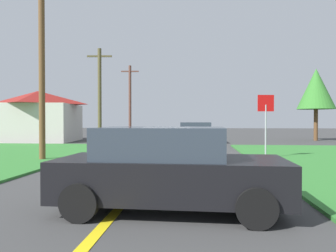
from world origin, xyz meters
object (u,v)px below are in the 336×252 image
object	(u,v)px
utility_pole_far	(130,100)
oak_tree_left	(316,89)
car_approaching_junction	(192,133)
utility_pole_mid	(100,95)
stop_sign	(266,114)
utility_pole_near	(42,55)
car_behind_on_main_road	(169,169)
barn	(38,116)

from	to	relation	value
utility_pole_far	oak_tree_left	xyz separation A→B (m)	(17.25, -3.38, 0.68)
car_approaching_junction	utility_pole_mid	distance (m)	7.55
stop_sign	utility_pole_near	xyz separation A→B (m)	(-9.80, -1.32, 2.54)
car_approaching_junction	utility_pole_mid	bearing A→B (deg)	15.15
car_behind_on_main_road	barn	distance (m)	24.02
stop_sign	utility_pole_far	distance (m)	20.63
stop_sign	car_approaching_junction	xyz separation A→B (m)	(-3.47, 10.35, -1.24)
car_approaching_junction	utility_pole_mid	size ratio (longest dim) A/B	0.61
utility_pole_mid	barn	size ratio (longest dim) A/B	1.07
utility_pole_far	oak_tree_left	bearing A→B (deg)	-11.10
oak_tree_left	utility_pole_mid	bearing A→B (deg)	-160.28
utility_pole_mid	stop_sign	bearing A→B (deg)	-39.35
stop_sign	utility_pole_far	xyz separation A→B (m)	(-9.92, 18.00, 1.79)
stop_sign	utility_pole_mid	size ratio (longest dim) A/B	0.41
utility_pole_mid	utility_pole_far	world-z (taller)	utility_pole_far
car_behind_on_main_road	utility_pole_far	xyz separation A→B (m)	(-6.29, 26.64, 3.03)
stop_sign	barn	xyz separation A→B (m)	(-16.50, 11.60, 0.09)
stop_sign	oak_tree_left	world-z (taller)	oak_tree_left
utility_pole_mid	utility_pole_far	size ratio (longest dim) A/B	0.95
car_behind_on_main_road	utility_pole_mid	distance (m)	18.42
car_behind_on_main_road	car_approaching_junction	xyz separation A→B (m)	(0.16, 18.99, -0.00)
car_behind_on_main_road	utility_pole_mid	size ratio (longest dim) A/B	0.63
utility_pole_far	stop_sign	bearing A→B (deg)	-61.12
stop_sign	barn	distance (m)	20.17
utility_pole_near	barn	size ratio (longest dim) A/B	1.35
car_approaching_junction	utility_pole_near	xyz separation A→B (m)	(-6.33, -11.66, 3.78)
car_approaching_junction	utility_pole_mid	xyz separation A→B (m)	(-6.70, -2.01, 2.84)
utility_pole_near	barn	bearing A→B (deg)	117.45
stop_sign	barn	world-z (taller)	barn
utility_pole_near	utility_pole_mid	xyz separation A→B (m)	(-0.37, 9.66, -0.93)
utility_pole_far	barn	distance (m)	9.33
stop_sign	utility_pole_near	bearing A→B (deg)	-1.06
utility_pole_near	utility_pole_mid	size ratio (longest dim) A/B	1.26
car_behind_on_main_road	barn	world-z (taller)	barn
utility_pole_far	barn	bearing A→B (deg)	-135.79
stop_sign	utility_pole_far	bearing A→B (deg)	-69.84
utility_pole_far	utility_pole_mid	bearing A→B (deg)	-91.46
oak_tree_left	stop_sign	bearing A→B (deg)	-116.62
oak_tree_left	car_approaching_junction	bearing A→B (deg)	-158.44
car_behind_on_main_road	utility_pole_near	bearing A→B (deg)	131.85
car_approaching_junction	utility_pole_near	world-z (taller)	utility_pole_near
stop_sign	oak_tree_left	size ratio (longest dim) A/B	0.46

